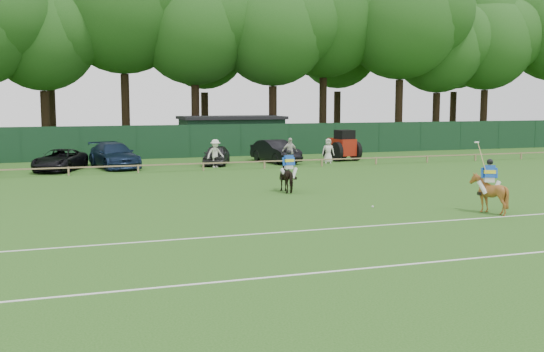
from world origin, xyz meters
name	(u,v)px	position (x,y,z in m)	size (l,w,h in m)	color
ground	(286,226)	(0.00, 0.00, 0.00)	(160.00, 160.00, 0.00)	#1E4C14
horse_dark	(289,177)	(2.92, 7.71, 0.70)	(0.76, 1.66, 1.40)	black
horse_chestnut	(489,193)	(8.36, -0.11, 0.77)	(1.24, 1.40, 1.54)	brown
suv_black	(60,160)	(-7.45, 20.76, 0.66)	(2.20, 4.78, 1.33)	black
sedan_navy	(114,155)	(-4.12, 21.45, 0.80)	(2.25, 5.52, 1.60)	#13223C
hatch_grey	(216,155)	(2.64, 21.29, 0.66)	(1.56, 3.87, 1.32)	#2C2C2F
estate_black	(276,151)	(6.95, 21.49, 0.78)	(1.65, 4.75, 1.56)	black
spectator_left	(215,153)	(2.15, 19.55, 0.91)	(1.18, 0.68, 1.83)	silver
spectator_mid	(290,152)	(7.19, 19.26, 0.93)	(1.09, 0.45, 1.86)	beige
spectator_right	(328,151)	(10.23, 19.80, 0.86)	(0.84, 0.55, 1.71)	silver
rider_dark	(289,164)	(2.93, 7.70, 1.37)	(0.94, 0.38, 1.41)	silver
rider_chestnut	(489,175)	(8.35, -0.12, 1.48)	(0.90, 0.78, 2.05)	silver
polo_ball	(373,207)	(4.65, 2.39, 0.04)	(0.09, 0.09, 0.09)	silver
pitch_lines	(325,248)	(0.00, -3.50, 0.01)	(60.00, 5.10, 0.01)	silver
pitch_rail	(187,164)	(0.00, 18.00, 0.45)	(62.10, 0.10, 0.50)	#997F5B
perimeter_fence	(164,142)	(0.00, 27.00, 1.25)	(92.08, 0.08, 2.50)	#14351E
utility_shed	(231,134)	(6.00, 30.00, 1.54)	(8.40, 4.40, 3.04)	#14331E
tree_row	(173,150)	(2.00, 35.00, 0.00)	(96.00, 12.00, 21.00)	#26561C
tractor	(343,146)	(12.06, 21.36, 1.05)	(2.02, 2.80, 2.22)	maroon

